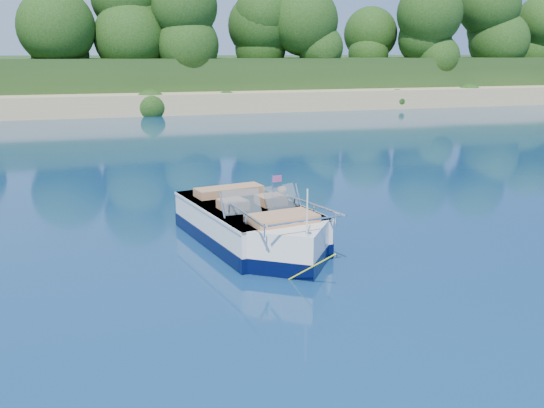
# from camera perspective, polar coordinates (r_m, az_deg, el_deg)

# --- Properties ---
(ground) EXTENTS (160.00, 160.00, 0.00)m
(ground) POSITION_cam_1_polar(r_m,az_deg,el_deg) (11.59, 0.75, -8.64)
(ground) COLOR #091F43
(ground) RESTS_ON ground
(shoreline) EXTENTS (170.00, 59.00, 6.00)m
(shoreline) POSITION_cam_1_polar(r_m,az_deg,el_deg) (74.10, -14.83, 10.93)
(shoreline) COLOR tan
(shoreline) RESTS_ON ground
(treeline) EXTENTS (150.00, 7.12, 8.19)m
(treeline) POSITION_cam_1_polar(r_m,az_deg,el_deg) (51.31, -13.86, 14.90)
(treeline) COLOR black
(treeline) RESTS_ON ground
(motorboat) EXTENTS (2.97, 6.27, 2.11)m
(motorboat) POSITION_cam_1_polar(r_m,az_deg,el_deg) (14.38, -1.61, -2.36)
(motorboat) COLOR silver
(motorboat) RESTS_ON ground
(tow_tube) EXTENTS (1.58, 1.58, 0.34)m
(tow_tube) POSITION_cam_1_polar(r_m,az_deg,el_deg) (16.78, 1.12, -1.08)
(tow_tube) COLOR #FFFE09
(tow_tube) RESTS_ON ground
(boy) EXTENTS (0.48, 0.85, 1.59)m
(boy) POSITION_cam_1_polar(r_m,az_deg,el_deg) (16.79, 0.84, -1.39)
(boy) COLOR tan
(boy) RESTS_ON ground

